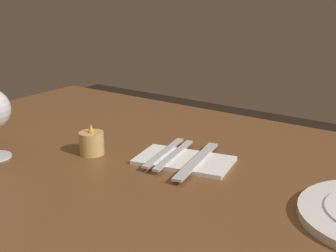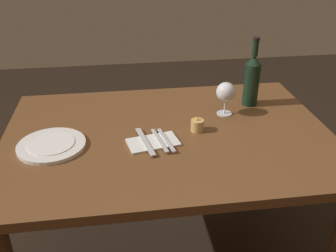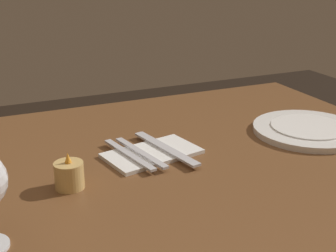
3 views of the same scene
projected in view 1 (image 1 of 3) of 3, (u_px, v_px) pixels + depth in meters
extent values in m
cube|color=brown|center=(135.00, 174.00, 0.91)|extent=(1.30, 0.90, 0.04)
cylinder|color=#50311A|center=(79.00, 197.00, 1.64)|extent=(0.06, 0.06, 0.70)
cylinder|color=#DBB266|center=(92.00, 143.00, 0.96)|extent=(0.05, 0.05, 0.05)
cylinder|color=white|center=(92.00, 146.00, 0.97)|extent=(0.04, 0.04, 0.03)
cone|color=#F99E2D|center=(91.00, 128.00, 0.95)|extent=(0.01, 0.01, 0.02)
cube|color=white|center=(184.00, 160.00, 0.92)|extent=(0.21, 0.15, 0.01)
cube|color=silver|center=(174.00, 155.00, 0.94)|extent=(0.05, 0.18, 0.00)
cube|color=silver|center=(164.00, 152.00, 0.95)|extent=(0.05, 0.18, 0.00)
cube|color=silver|center=(197.00, 161.00, 0.90)|extent=(0.06, 0.21, 0.00)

